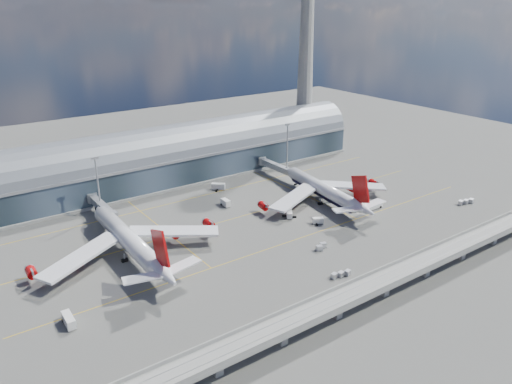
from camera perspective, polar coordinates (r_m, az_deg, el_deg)
ground at (r=196.24m, az=2.21°, el=-4.54°), size 500.00×500.00×0.00m
taxi_lines at (r=212.51m, az=-1.43°, el=-2.44°), size 200.00×80.12×0.01m
terminal at (r=254.02m, az=-8.57°, el=4.06°), size 200.00×30.00×28.00m
control_tower at (r=296.84m, az=5.70°, el=14.61°), size 19.00×19.00×103.00m
guideway at (r=159.16m, az=14.58°, el=-9.70°), size 220.00×8.50×7.20m
floodlight_mast_left at (r=215.30m, az=-17.60°, el=0.76°), size 3.00×0.70×25.70m
floodlight_mast_right at (r=260.97m, az=3.60°, el=5.25°), size 3.00×0.70×25.70m
airliner_left at (r=180.14m, az=-14.18°, el=-5.49°), size 68.24×71.65×21.88m
airliner_right at (r=224.40m, az=7.77°, el=0.19°), size 63.36×66.26×21.03m
jet_bridge_left at (r=216.47m, az=-17.30°, el=-1.50°), size 4.40×28.00×7.25m
jet_bridge_right at (r=254.78m, az=2.38°, el=2.88°), size 4.40×32.00×7.25m
service_truck_0 at (r=152.83m, az=-20.62°, el=-13.55°), size 2.67×7.18×2.95m
service_truck_1 at (r=203.87m, az=7.09°, el=-3.27°), size 4.90×3.91×2.58m
service_truck_2 at (r=222.35m, az=13.34°, el=-1.46°), size 9.07×3.03×3.26m
service_truck_3 at (r=208.47m, az=3.84°, el=-2.54°), size 5.18×5.94×2.78m
service_truck_4 at (r=219.56m, az=-3.49°, el=-1.24°), size 2.83×5.32×3.01m
service_truck_5 at (r=238.68m, az=-4.35°, el=0.64°), size 6.53×6.09×3.13m
cargo_train_0 at (r=184.09m, az=7.46°, el=-6.22°), size 5.75×3.38×1.86m
cargo_train_1 at (r=168.03m, az=9.68°, el=-9.25°), size 7.73×3.18×1.69m
cargo_train_2 at (r=240.43m, az=22.86°, el=-1.04°), size 8.85×3.84×1.94m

